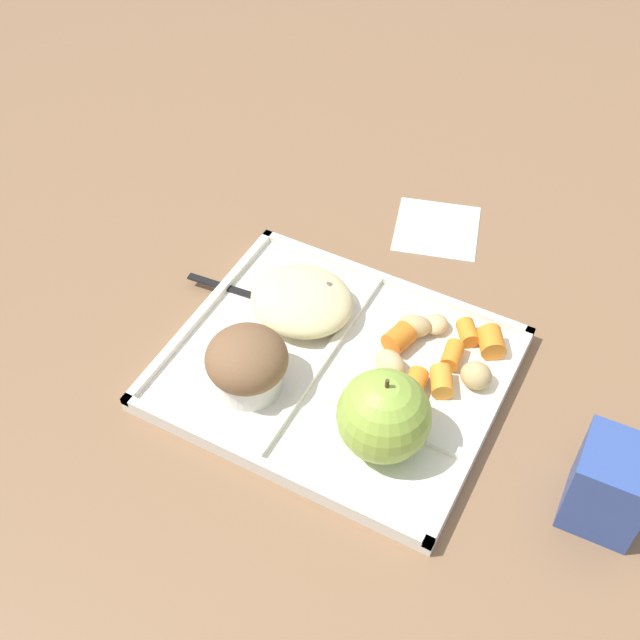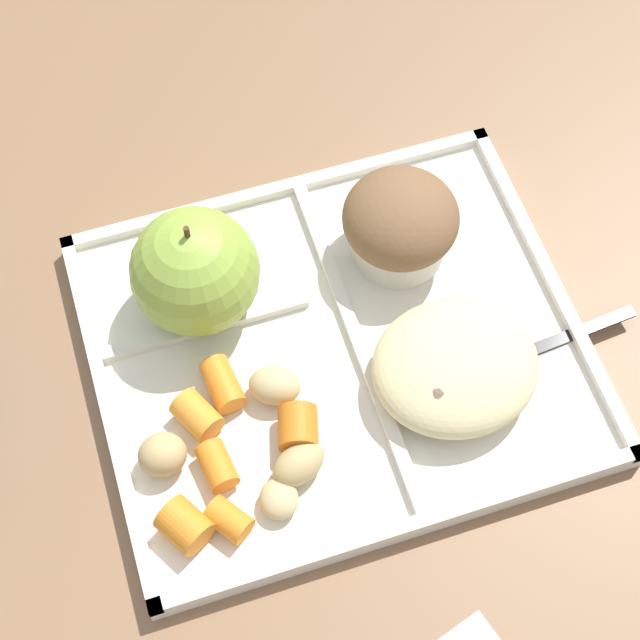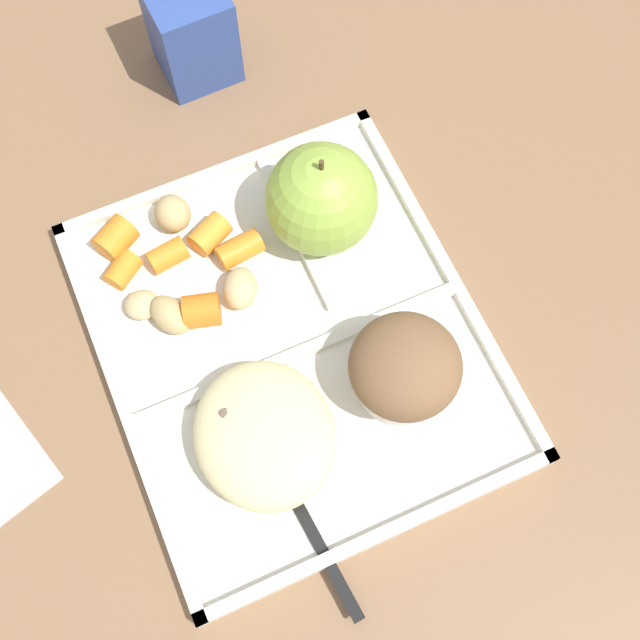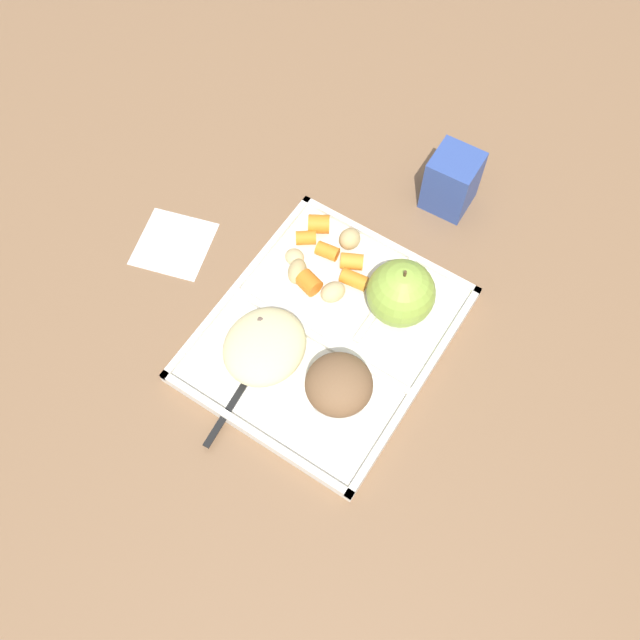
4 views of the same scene
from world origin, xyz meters
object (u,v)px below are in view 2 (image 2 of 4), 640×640
object	(u,v)px
lunch_tray	(336,349)
plastic_fork	(521,355)
bran_muffin	(400,224)
green_apple	(195,272)

from	to	relation	value
lunch_tray	plastic_fork	size ratio (longest dim) A/B	2.12
lunch_tray	bran_muffin	world-z (taller)	bran_muffin
green_apple	plastic_fork	size ratio (longest dim) A/B	0.62
green_apple	lunch_tray	bearing A→B (deg)	-37.08
bran_muffin	lunch_tray	bearing A→B (deg)	-137.67
green_apple	plastic_fork	bearing A→B (deg)	-28.30
lunch_tray	bran_muffin	bearing A→B (deg)	42.33
bran_muffin	plastic_fork	size ratio (longest dim) A/B	0.52
lunch_tray	plastic_fork	xyz separation A→B (m)	(0.11, -0.04, 0.01)
green_apple	bran_muffin	xyz separation A→B (m)	(0.14, -0.00, -0.01)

